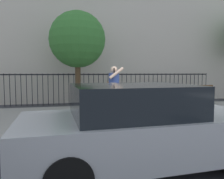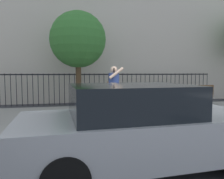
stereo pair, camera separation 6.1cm
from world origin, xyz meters
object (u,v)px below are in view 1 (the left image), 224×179
(street_bench, at_px, (195,95))
(street_tree_mid, at_px, (77,40))
(pedestrian_on_phone, at_px, (114,88))
(parked_hatchback, at_px, (140,127))

(street_bench, relative_size, street_tree_mid, 0.36)
(pedestrian_on_phone, bearing_deg, parked_hatchback, -94.74)
(street_bench, bearing_deg, pedestrian_on_phone, -157.17)
(parked_hatchback, height_order, street_tree_mid, street_tree_mid)
(parked_hatchback, distance_m, street_bench, 6.70)
(pedestrian_on_phone, distance_m, street_bench, 4.46)
(street_tree_mid, bearing_deg, pedestrian_on_phone, -73.86)
(parked_hatchback, bearing_deg, street_tree_mid, 95.79)
(street_bench, height_order, street_tree_mid, street_tree_mid)
(street_bench, bearing_deg, parked_hatchback, -130.68)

